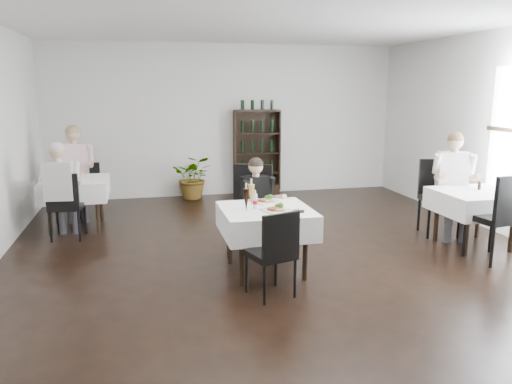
# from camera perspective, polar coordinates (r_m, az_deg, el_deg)

# --- Properties ---
(room_shell) EXTENTS (9.00, 9.00, 9.00)m
(room_shell) POSITION_cam_1_polar(r_m,az_deg,el_deg) (5.74, 4.10, 5.38)
(room_shell) COLOR black
(room_shell) RESTS_ON ground
(wine_shelf) EXTENTS (0.90, 0.28, 1.75)m
(wine_shelf) POSITION_cam_1_polar(r_m,az_deg,el_deg) (10.11, 0.11, 4.44)
(wine_shelf) COLOR black
(wine_shelf) RESTS_ON ground
(main_table) EXTENTS (1.03, 1.03, 0.77)m
(main_table) POSITION_cam_1_polar(r_m,az_deg,el_deg) (5.82, 1.15, -3.31)
(main_table) COLOR black
(main_table) RESTS_ON ground
(left_table) EXTENTS (0.98, 0.98, 0.77)m
(left_table) POSITION_cam_1_polar(r_m,az_deg,el_deg) (8.16, -19.97, 0.34)
(left_table) COLOR black
(left_table) RESTS_ON ground
(right_table) EXTENTS (0.98, 0.98, 0.77)m
(right_table) POSITION_cam_1_polar(r_m,az_deg,el_deg) (7.39, 23.73, -1.08)
(right_table) COLOR black
(right_table) RESTS_ON ground
(potted_tree) EXTENTS (0.91, 0.83, 0.86)m
(potted_tree) POSITION_cam_1_polar(r_m,az_deg,el_deg) (9.85, -7.12, 1.70)
(potted_tree) COLOR #2D591E
(potted_tree) RESTS_ON ground
(main_chair_far) EXTENTS (0.69, 0.70, 1.15)m
(main_chair_far) POSITION_cam_1_polar(r_m,az_deg,el_deg) (6.56, -0.60, -1.26)
(main_chair_far) COLOR black
(main_chair_far) RESTS_ON ground
(main_chair_near) EXTENTS (0.53, 0.53, 0.93)m
(main_chair_near) POSITION_cam_1_polar(r_m,az_deg,el_deg) (5.12, 2.14, -6.51)
(main_chair_near) COLOR black
(main_chair_near) RESTS_ON ground
(left_chair_far) EXTENTS (0.46, 0.47, 0.89)m
(left_chair_far) POSITION_cam_1_polar(r_m,az_deg,el_deg) (8.95, -18.56, 0.66)
(left_chair_far) COLOR black
(left_chair_far) RESTS_ON ground
(left_chair_near) EXTENTS (0.50, 0.50, 0.98)m
(left_chair_near) POSITION_cam_1_polar(r_m,az_deg,el_deg) (7.57, -20.98, -1.03)
(left_chair_near) COLOR black
(left_chair_near) RESTS_ON ground
(right_chair_far) EXTENTS (0.60, 0.60, 1.10)m
(right_chair_far) POSITION_cam_1_polar(r_m,az_deg,el_deg) (7.88, 20.07, 0.01)
(right_chair_far) COLOR black
(right_chair_far) RESTS_ON ground
(right_chair_near) EXTENTS (0.59, 0.59, 1.13)m
(right_chair_near) POSITION_cam_1_polar(r_m,az_deg,el_deg) (6.83, 26.17, -2.08)
(right_chair_near) COLOR black
(right_chair_near) RESTS_ON ground
(diner_main) EXTENTS (0.55, 0.59, 1.28)m
(diner_main) POSITION_cam_1_polar(r_m,az_deg,el_deg) (6.39, 0.28, -0.85)
(diner_main) COLOR #3C3B42
(diner_main) RESTS_ON ground
(diner_left_far) EXTENTS (0.61, 0.62, 1.55)m
(diner_left_far) POSITION_cam_1_polar(r_m,az_deg,el_deg) (8.71, -19.98, 2.89)
(diner_left_far) COLOR #3C3B42
(diner_left_far) RESTS_ON ground
(diner_left_near) EXTENTS (0.56, 0.57, 1.42)m
(diner_left_near) POSITION_cam_1_polar(r_m,az_deg,el_deg) (7.56, -21.41, 0.93)
(diner_left_near) COLOR #3C3B42
(diner_left_near) RESTS_ON ground
(diner_right_far) EXTENTS (0.66, 0.70, 1.53)m
(diner_right_far) POSITION_cam_1_polar(r_m,az_deg,el_deg) (7.71, 21.68, 1.63)
(diner_right_far) COLOR #3C3B42
(diner_right_far) RESTS_ON ground
(plate_far) EXTENTS (0.37, 0.37, 0.09)m
(plate_far) POSITION_cam_1_polar(r_m,az_deg,el_deg) (6.08, 1.16, -1.02)
(plate_far) COLOR white
(plate_far) RESTS_ON main_table
(plate_near) EXTENTS (0.36, 0.36, 0.09)m
(plate_near) POSITION_cam_1_polar(r_m,az_deg,el_deg) (5.65, 2.37, -2.01)
(plate_near) COLOR white
(plate_near) RESTS_ON main_table
(pilsner_dark) EXTENTS (0.08, 0.08, 0.33)m
(pilsner_dark) POSITION_cam_1_polar(r_m,az_deg,el_deg) (5.61, -1.13, -0.91)
(pilsner_dark) COLOR black
(pilsner_dark) RESTS_ON main_table
(pilsner_lager) EXTENTS (0.08, 0.08, 0.34)m
(pilsner_lager) POSITION_cam_1_polar(r_m,az_deg,el_deg) (5.80, -0.53, -0.43)
(pilsner_lager) COLOR gold
(pilsner_lager) RESTS_ON main_table
(coke_bottle) EXTENTS (0.06, 0.06, 0.22)m
(coke_bottle) POSITION_cam_1_polar(r_m,az_deg,el_deg) (5.76, -0.11, -1.05)
(coke_bottle) COLOR silver
(coke_bottle) RESTS_ON main_table
(napkin_cutlery) EXTENTS (0.19, 0.17, 0.02)m
(napkin_cutlery) POSITION_cam_1_polar(r_m,az_deg,el_deg) (5.65, 4.73, -2.19)
(napkin_cutlery) COLOR black
(napkin_cutlery) RESTS_ON main_table
(pepper_mill) EXTENTS (0.05, 0.05, 0.11)m
(pepper_mill) POSITION_cam_1_polar(r_m,az_deg,el_deg) (7.49, 24.17, 0.66)
(pepper_mill) COLOR black
(pepper_mill) RESTS_ON right_table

